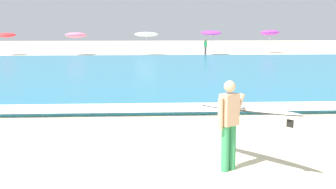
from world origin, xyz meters
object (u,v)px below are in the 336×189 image
object	(u,v)px
beach_umbrella_1	(76,35)
beach_umbrella_0	(6,35)
beach_umbrella_3	(211,33)
surfer_with_board	(238,116)
beach_umbrella_2	(146,34)
beachgoer_near_row_left	(205,47)
beach_umbrella_4	(270,33)

from	to	relation	value
beach_umbrella_1	beach_umbrella_0	bearing A→B (deg)	175.98
beach_umbrella_3	surfer_with_board	bearing A→B (deg)	-97.99
surfer_with_board	beach_umbrella_3	world-z (taller)	beach_umbrella_3
beach_umbrella_2	beach_umbrella_3	distance (m)	6.31
beach_umbrella_3	beachgoer_near_row_left	bearing A→B (deg)	-115.94
surfer_with_board	beachgoer_near_row_left	distance (m)	34.23
beach_umbrella_1	beach_umbrella_3	size ratio (longest dim) A/B	0.92
surfer_with_board	beach_umbrella_3	size ratio (longest dim) A/B	0.95
surfer_with_board	beach_umbrella_2	distance (m)	34.98
beach_umbrella_1	beach_umbrella_3	distance (m)	13.01
beach_umbrella_1	surfer_with_board	bearing A→B (deg)	-77.33
beach_umbrella_0	beach_umbrella_2	size ratio (longest dim) A/B	0.95
surfer_with_board	beach_umbrella_0	xyz separation A→B (m)	(-14.69, 36.15, 0.88)
beach_umbrella_3	beach_umbrella_4	world-z (taller)	beach_umbrella_4
surfer_with_board	beach_umbrella_4	xyz separation A→B (m)	(11.46, 37.79, 1.06)
surfer_with_board	beach_umbrella_2	world-z (taller)	beach_umbrella_2
beach_umbrella_1	beach_umbrella_3	bearing A→B (deg)	-0.92
surfer_with_board	beachgoer_near_row_left	world-z (taller)	surfer_with_board
beach_umbrella_4	beachgoer_near_row_left	xyz separation A→B (m)	(-7.21, -3.83, -1.25)
beach_umbrella_2	beach_umbrella_3	world-z (taller)	beach_umbrella_3
surfer_with_board	beachgoer_near_row_left	bearing A→B (deg)	82.87
beach_umbrella_1	beachgoer_near_row_left	size ratio (longest dim) A/B	1.41
surfer_with_board	beach_umbrella_2	bearing A→B (deg)	92.15
beachgoer_near_row_left	beach_umbrella_2	bearing A→B (deg)	170.04
surfer_with_board	beach_umbrella_1	size ratio (longest dim) A/B	1.03
beach_umbrella_2	beach_umbrella_4	size ratio (longest dim) A/B	0.94
beach_umbrella_3	beach_umbrella_4	xyz separation A→B (m)	(6.48, 2.32, -0.03)
beach_umbrella_0	beach_umbrella_1	world-z (taller)	beach_umbrella_1
beach_umbrella_0	beach_umbrella_1	xyz separation A→B (m)	(6.67, -0.47, 0.01)
beach_umbrella_1	beach_umbrella_2	world-z (taller)	beach_umbrella_2
beach_umbrella_4	beach_umbrella_0	bearing A→B (deg)	-176.41
beach_umbrella_1	beach_umbrella_3	world-z (taller)	beach_umbrella_3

